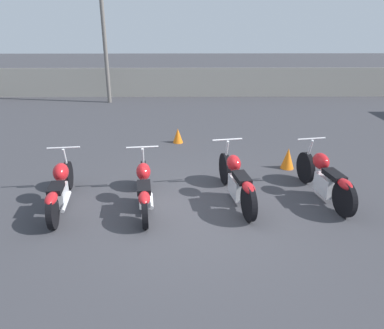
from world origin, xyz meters
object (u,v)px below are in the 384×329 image
(motorcycle_slot_2, at_px, (237,180))
(traffic_cone_far, at_px, (288,158))
(motorcycle_slot_0, at_px, (60,188))
(motorcycle_slot_1, at_px, (144,187))
(traffic_cone_near, at_px, (178,136))
(motorcycle_slot_3, at_px, (325,178))

(motorcycle_slot_2, bearing_deg, traffic_cone_far, 39.55)
(motorcycle_slot_0, bearing_deg, motorcycle_slot_1, -6.99)
(motorcycle_slot_2, distance_m, traffic_cone_near, 3.80)
(motorcycle_slot_3, distance_m, traffic_cone_far, 1.61)
(motorcycle_slot_1, xyz_separation_m, motorcycle_slot_3, (3.50, 0.31, 0.04))
(motorcycle_slot_2, relative_size, motorcycle_slot_3, 1.04)
(motorcycle_slot_0, relative_size, traffic_cone_near, 5.23)
(motorcycle_slot_2, bearing_deg, motorcycle_slot_0, 174.11)
(motorcycle_slot_2, bearing_deg, motorcycle_slot_1, 177.41)
(motorcycle_slot_0, height_order, motorcycle_slot_2, motorcycle_slot_2)
(motorcycle_slot_1, xyz_separation_m, motorcycle_slot_2, (1.76, 0.22, 0.03))
(motorcycle_slot_0, bearing_deg, traffic_cone_far, 14.43)
(motorcycle_slot_3, relative_size, traffic_cone_near, 5.21)
(traffic_cone_near, bearing_deg, traffic_cone_far, -36.23)
(traffic_cone_far, bearing_deg, motorcycle_slot_3, -78.34)
(motorcycle_slot_2, height_order, traffic_cone_far, motorcycle_slot_2)
(motorcycle_slot_0, height_order, traffic_cone_near, motorcycle_slot_0)
(traffic_cone_far, bearing_deg, motorcycle_slot_1, -149.47)
(motorcycle_slot_1, xyz_separation_m, traffic_cone_near, (0.53, 3.81, -0.19))
(motorcycle_slot_3, bearing_deg, motorcycle_slot_0, 173.29)
(traffic_cone_near, bearing_deg, motorcycle_slot_2, -71.11)
(motorcycle_slot_1, bearing_deg, motorcycle_slot_2, 0.38)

